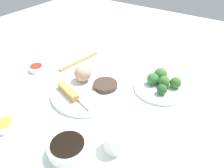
# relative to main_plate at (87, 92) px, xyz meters

# --- Properties ---
(tabletop) EXTENTS (2.20, 2.20, 0.02)m
(tabletop) POSITION_rel_main_plate_xyz_m (0.04, 0.02, -0.02)
(tabletop) COLOR white
(tabletop) RESTS_ON ground
(main_plate) EXTENTS (0.27, 0.27, 0.02)m
(main_plate) POSITION_rel_main_plate_xyz_m (0.00, 0.00, 0.00)
(main_plate) COLOR white
(main_plate) RESTS_ON tabletop
(rice_scoop) EXTENTS (0.07, 0.07, 0.07)m
(rice_scoop) POSITION_rel_main_plate_xyz_m (-0.06, 0.04, 0.04)
(rice_scoop) COLOR tan
(rice_scoop) RESTS_ON main_plate
(spring_roll) EXTENTS (0.12, 0.06, 0.03)m
(spring_roll) POSITION_rel_main_plate_xyz_m (-0.04, -0.06, 0.02)
(spring_roll) COLOR tan
(spring_roll) RESTS_ON main_plate
(crab_rangoon_wonton) EXTENTS (0.09, 0.09, 0.01)m
(crab_rangoon_wonton) POSITION_rel_main_plate_xyz_m (0.06, -0.04, 0.01)
(crab_rangoon_wonton) COLOR beige
(crab_rangoon_wonton) RESTS_ON main_plate
(stir_fry_heap) EXTENTS (0.09, 0.09, 0.02)m
(stir_fry_heap) POSITION_rel_main_plate_xyz_m (0.04, 0.06, 0.02)
(stir_fry_heap) COLOR #433128
(stir_fry_heap) RESTS_ON main_plate
(broccoli_plate) EXTENTS (0.21, 0.21, 0.01)m
(broccoli_plate) POSITION_rel_main_plate_xyz_m (0.22, 0.18, -0.00)
(broccoli_plate) COLOR white
(broccoli_plate) RESTS_ON tabletop
(broccoli_floret_0) EXTENTS (0.04, 0.04, 0.04)m
(broccoli_floret_0) POSITION_rel_main_plate_xyz_m (0.24, 0.14, 0.03)
(broccoli_floret_0) COLOR #245A29
(broccoli_floret_0) RESTS_ON broccoli_plate
(broccoli_floret_1) EXTENTS (0.04, 0.04, 0.04)m
(broccoli_floret_1) POSITION_rel_main_plate_xyz_m (0.23, 0.19, 0.03)
(broccoli_floret_1) COLOR #397329
(broccoli_floret_1) RESTS_ON broccoli_plate
(broccoli_floret_2) EXTENTS (0.05, 0.05, 0.05)m
(broccoli_floret_2) POSITION_rel_main_plate_xyz_m (0.20, 0.22, 0.03)
(broccoli_floret_2) COLOR #3C6E31
(broccoli_floret_2) RESTS_ON broccoli_plate
(broccoli_floret_3) EXTENTS (0.05, 0.05, 0.05)m
(broccoli_floret_3) POSITION_rel_main_plate_xyz_m (0.18, 0.18, 0.03)
(broccoli_floret_3) COLOR #327237
(broccoli_floret_3) RESTS_ON broccoli_plate
(broccoli_floret_4) EXTENTS (0.04, 0.04, 0.04)m
(broccoli_floret_4) POSITION_rel_main_plate_xyz_m (0.27, 0.21, 0.03)
(broccoli_floret_4) COLOR #356827
(broccoli_floret_4) RESTS_ON broccoli_plate
(soy_sauce_bowl) EXTENTS (0.11, 0.11, 0.04)m
(soy_sauce_bowl) POSITION_rel_main_plate_xyz_m (0.13, -0.24, 0.01)
(soy_sauce_bowl) COLOR white
(soy_sauce_bowl) RESTS_ON tabletop
(soy_sauce_bowl_liquid) EXTENTS (0.09, 0.09, 0.00)m
(soy_sauce_bowl_liquid) POSITION_rel_main_plate_xyz_m (0.13, -0.24, 0.03)
(soy_sauce_bowl_liquid) COLOR black
(soy_sauce_bowl_liquid) RESTS_ON soy_sauce_bowl
(sauce_ramekin_sweet_and_sour) EXTENTS (0.06, 0.06, 0.02)m
(sauce_ramekin_sweet_and_sour) POSITION_rel_main_plate_xyz_m (-0.29, 0.00, 0.00)
(sauce_ramekin_sweet_and_sour) COLOR white
(sauce_ramekin_sweet_and_sour) RESTS_ON tabletop
(sauce_ramekin_sweet_and_sour_liquid) EXTENTS (0.05, 0.05, 0.00)m
(sauce_ramekin_sweet_and_sour_liquid) POSITION_rel_main_plate_xyz_m (-0.29, 0.00, 0.02)
(sauce_ramekin_sweet_and_sour_liquid) COLOR red
(sauce_ramekin_sweet_and_sour_liquid) RESTS_ON sauce_ramekin_sweet_and_sour
(sauce_ramekin_hot_mustard) EXTENTS (0.06, 0.06, 0.02)m
(sauce_ramekin_hot_mustard) POSITION_rel_main_plate_xyz_m (-0.10, -0.28, 0.00)
(sauce_ramekin_hot_mustard) COLOR white
(sauce_ramekin_hot_mustard) RESTS_ON tabletop
(sauce_ramekin_hot_mustard_liquid) EXTENTS (0.05, 0.05, 0.00)m
(sauce_ramekin_hot_mustard_liquid) POSITION_rel_main_plate_xyz_m (-0.10, -0.28, 0.02)
(sauce_ramekin_hot_mustard_liquid) COLOR gold
(sauce_ramekin_hot_mustard_liquid) RESTS_ON sauce_ramekin_hot_mustard
(teacup) EXTENTS (0.07, 0.07, 0.06)m
(teacup) POSITION_rel_main_plate_xyz_m (0.23, -0.16, 0.02)
(teacup) COLOR white
(teacup) RESTS_ON tabletop
(chopsticks_pair) EXTENTS (0.05, 0.23, 0.01)m
(chopsticks_pair) POSITION_rel_main_plate_xyz_m (-0.19, 0.17, -0.00)
(chopsticks_pair) COLOR #A08150
(chopsticks_pair) RESTS_ON tabletop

